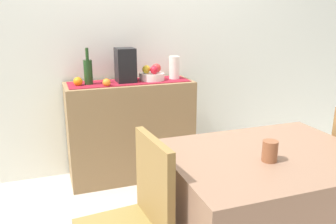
% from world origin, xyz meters
% --- Properties ---
extents(room_wall_rear, '(6.40, 0.06, 2.70)m').
position_xyz_m(room_wall_rear, '(0.00, 1.18, 1.35)').
color(room_wall_rear, white).
rests_on(room_wall_rear, ground).
extents(sideboard_console, '(1.11, 0.42, 0.89)m').
position_xyz_m(sideboard_console, '(-0.18, 0.92, 0.45)').
color(sideboard_console, olive).
rests_on(sideboard_console, ground).
extents(table_runner, '(1.04, 0.32, 0.01)m').
position_xyz_m(table_runner, '(-0.18, 0.92, 0.89)').
color(table_runner, maroon).
rests_on(table_runner, sideboard_console).
extents(fruit_bowl, '(0.22, 0.22, 0.06)m').
position_xyz_m(fruit_bowl, '(0.02, 0.92, 0.93)').
color(fruit_bowl, white).
rests_on(fruit_bowl, table_runner).
extents(apple_front, '(0.07, 0.07, 0.07)m').
position_xyz_m(apple_front, '(-0.03, 0.92, 1.00)').
color(apple_front, gold).
rests_on(apple_front, fruit_bowl).
extents(apple_center, '(0.08, 0.08, 0.08)m').
position_xyz_m(apple_center, '(0.07, 0.93, 1.00)').
color(apple_center, red).
rests_on(apple_center, fruit_bowl).
extents(apple_left, '(0.07, 0.07, 0.07)m').
position_xyz_m(apple_left, '(0.03, 0.86, 1.00)').
color(apple_left, red).
rests_on(apple_left, fruit_bowl).
extents(wine_bottle, '(0.07, 0.07, 0.31)m').
position_xyz_m(wine_bottle, '(-0.53, 0.92, 1.00)').
color(wine_bottle, '#1F3E1A').
rests_on(wine_bottle, sideboard_console).
extents(coffee_maker, '(0.16, 0.18, 0.30)m').
position_xyz_m(coffee_maker, '(-0.21, 0.92, 1.04)').
color(coffee_maker, black).
rests_on(coffee_maker, sideboard_console).
extents(ceramic_vase, '(0.09, 0.09, 0.21)m').
position_xyz_m(ceramic_vase, '(0.24, 0.92, 0.99)').
color(ceramic_vase, silver).
rests_on(ceramic_vase, sideboard_console).
extents(orange_loose_mid, '(0.08, 0.08, 0.08)m').
position_xyz_m(orange_loose_mid, '(-0.62, 0.90, 0.93)').
color(orange_loose_mid, orange).
rests_on(orange_loose_mid, sideboard_console).
extents(orange_loose_far, '(0.07, 0.07, 0.07)m').
position_xyz_m(orange_loose_far, '(-0.40, 0.80, 0.92)').
color(orange_loose_far, orange).
rests_on(orange_loose_far, sideboard_console).
extents(dining_table, '(1.09, 0.84, 0.74)m').
position_xyz_m(dining_table, '(0.23, -0.55, 0.37)').
color(dining_table, '#8A664F').
rests_on(dining_table, ground).
extents(coffee_cup, '(0.08, 0.08, 0.11)m').
position_xyz_m(coffee_cup, '(0.18, -0.64, 0.79)').
color(coffee_cup, brown).
rests_on(coffee_cup, dining_table).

